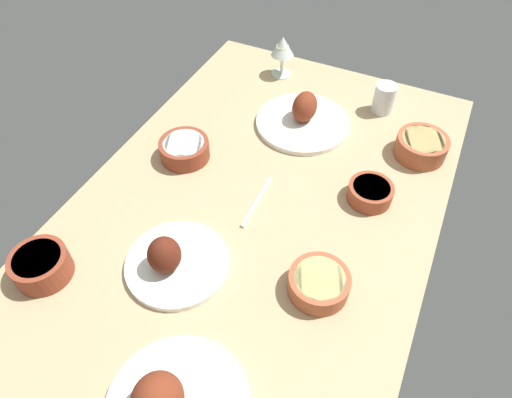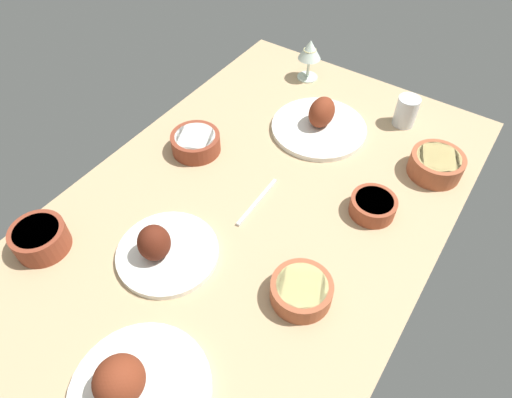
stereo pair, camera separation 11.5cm
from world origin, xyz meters
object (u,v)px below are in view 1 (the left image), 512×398
Objects in this scene: bowl_pasta at (421,146)px; bowl_cream at (184,149)px; bowl_potatoes at (319,283)px; plate_far_side at (173,260)px; bowl_sauce at (41,265)px; wine_glass at (283,48)px; plate_near_viewer at (303,118)px; fork_loose at (256,201)px; bowl_soup at (370,192)px; water_tumbler at (384,98)px.

bowl_cream is at bearing -63.89° from bowl_pasta.
bowl_pasta is 1.06× the size of bowl_potatoes.
bowl_sauce is (14.13, -25.62, 0.81)cm from plate_far_side.
plate_far_side is 83.90cm from wine_glass.
bowl_pasta is 1.03× the size of bowl_cream.
bowl_cream is (28.09, -24.96, 0.50)cm from plate_near_viewer.
wine_glass is 0.77× the size of fork_loose.
plate_near_viewer is at bearing 156.05° from bowl_sauce.
fork_loose is at bearing 16.97° from wine_glass.
plate_near_viewer is 2.23× the size of bowl_sauce.
fork_loose is (36.42, -34.39, -2.91)cm from bowl_pasta.
bowl_soup is 0.83× the size of wine_glass.
fork_loose is (-26.12, 8.59, -2.27)cm from plate_far_side.
water_tumbler is (-78.06, 27.86, 1.98)cm from plate_far_side.
bowl_cream reaches higher than bowl_soup.
plate_far_side reaches higher than bowl_pasta.
bowl_potatoes is at bearing 111.57° from bowl_sauce.
bowl_cream is 52.34cm from bowl_soup.
plate_far_side is 37.26cm from bowl_cream.
wine_glass is at bearing -97.86° from water_tumbler.
plate_near_viewer is 28.54cm from wine_glass.
plate_near_viewer reaches higher than bowl_cream.
bowl_cream is at bearing 169.81° from bowl_sauce.
plate_far_side is at bearing -34.50° from bowl_pasta.
bowl_soup is (-31.22, 2.68, -0.21)cm from bowl_potatoes.
bowl_cream is 51.20cm from wine_glass.
bowl_potatoes is at bearing 24.80° from plate_near_viewer.
bowl_cream reaches higher than fork_loose.
bowl_pasta is at bearing 138.18° from bowl_sauce.
bowl_pasta is 56.11cm from wine_glass.
wine_glass is at bearing -111.67° from bowl_pasta.
bowl_potatoes is at bearing 51.82° from fork_loose.
bowl_soup is (21.28, 26.93, 0.13)cm from plate_near_viewer.
bowl_sauce is at bearing -68.43° from bowl_potatoes.
plate_near_viewer is 2.04× the size of wine_glass.
bowl_sauce reaches higher than bowl_soup.
bowl_soup is (-6.81, 51.89, -0.37)cm from bowl_cream.
bowl_pasta is (-62.54, 42.98, 0.63)cm from plate_far_side.
plate_far_side is 27.59cm from fork_loose.
bowl_potatoes is 1.46× the size of water_tumbler.
bowl_pasta is at bearing 68.33° from wine_glass.
bowl_pasta is 54.96cm from bowl_potatoes.
wine_glass is (-74.44, -40.89, 7.15)cm from bowl_potatoes.
wine_glass reaches higher than water_tumbler.
plate_near_viewer is 2.45× the size of bowl_soup.
bowl_potatoes is 0.97× the size of bowl_cream.
water_tumbler is at bearing 130.13° from plate_near_viewer.
water_tumbler is (-16.88, 20.03, 2.22)cm from plate_near_viewer.
plate_far_side is 82.91cm from water_tumbler.
water_tumbler reaches higher than fork_loose.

